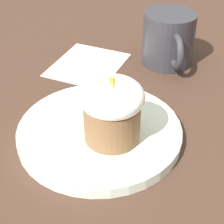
% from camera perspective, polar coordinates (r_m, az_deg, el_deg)
% --- Properties ---
extents(ground_plane, '(4.00, 4.00, 0.00)m').
position_cam_1_polar(ground_plane, '(0.52, -1.89, -3.70)').
color(ground_plane, '#3D281E').
extents(dessert_plate, '(0.23, 0.23, 0.02)m').
position_cam_1_polar(dessert_plate, '(0.52, -1.90, -3.05)').
color(dessert_plate, silver).
rests_on(dessert_plate, ground_plane).
extents(carrot_cake, '(0.08, 0.08, 0.09)m').
position_cam_1_polar(carrot_cake, '(0.47, 0.00, 0.50)').
color(carrot_cake, brown).
rests_on(carrot_cake, dessert_plate).
extents(spoon, '(0.09, 0.10, 0.01)m').
position_cam_1_polar(spoon, '(0.53, -3.32, -0.75)').
color(spoon, silver).
rests_on(spoon, dessert_plate).
extents(coffee_cup, '(0.13, 0.09, 0.09)m').
position_cam_1_polar(coffee_cup, '(0.68, 8.65, 10.93)').
color(coffee_cup, '#2D2D33').
rests_on(coffee_cup, ground_plane).
extents(paper_napkin, '(0.18, 0.17, 0.00)m').
position_cam_1_polar(paper_napkin, '(0.69, -3.94, 7.22)').
color(paper_napkin, white).
rests_on(paper_napkin, ground_plane).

